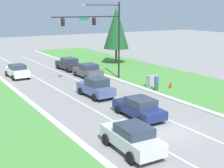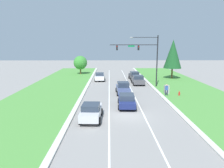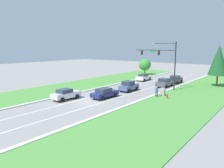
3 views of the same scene
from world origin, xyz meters
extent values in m
plane|color=gray|center=(0.00, 0.00, 0.00)|extent=(160.00, 160.00, 0.00)
cube|color=beige|center=(5.65, 0.00, 0.07)|extent=(0.50, 90.00, 0.15)
cube|color=beige|center=(-5.65, 0.00, 0.07)|extent=(0.50, 90.00, 0.15)
cube|color=#4C8E3D|center=(-10.90, 0.00, 0.04)|extent=(10.00, 90.00, 0.08)
cube|color=white|center=(-1.80, 0.00, 0.00)|extent=(0.14, 81.00, 0.01)
cube|color=white|center=(1.80, 0.00, 0.00)|extent=(0.14, 81.00, 0.01)
cylinder|color=black|center=(6.37, 15.46, 4.38)|extent=(0.20, 0.20, 8.75)
cylinder|color=black|center=(2.35, 15.46, 7.18)|extent=(8.04, 0.12, 0.12)
cube|color=#147042|center=(1.94, 15.46, 6.96)|extent=(1.10, 0.04, 0.28)
cylinder|color=black|center=(4.16, 15.46, 8.40)|extent=(4.42, 0.09, 0.09)
ellipsoid|color=gray|center=(1.94, 15.46, 8.35)|extent=(0.56, 0.28, 0.20)
cube|color=black|center=(3.15, 15.46, 6.68)|extent=(0.28, 0.32, 0.80)
sphere|color=red|center=(3.15, 15.29, 6.91)|extent=(0.16, 0.16, 0.16)
sphere|color=#2D2D2D|center=(3.15, 15.29, 6.68)|extent=(0.16, 0.16, 0.16)
sphere|color=#2D2D2D|center=(3.15, 15.29, 6.44)|extent=(0.16, 0.16, 0.16)
cube|color=black|center=(-0.47, 15.46, 6.68)|extent=(0.28, 0.32, 0.80)
sphere|color=red|center=(-0.47, 15.29, 6.91)|extent=(0.16, 0.16, 0.16)
sphere|color=#2D2D2D|center=(-0.47, 15.29, 6.68)|extent=(0.16, 0.16, 0.16)
sphere|color=#2D2D2D|center=(-0.47, 15.29, 6.44)|extent=(0.16, 0.16, 0.16)
cube|color=silver|center=(-3.54, -1.24, 0.73)|extent=(1.98, 4.48, 0.75)
cube|color=#283342|center=(-3.55, -1.51, 1.37)|extent=(1.70, 2.05, 0.53)
cylinder|color=black|center=(-2.60, 0.09, 0.36)|extent=(0.27, 0.72, 0.72)
cylinder|color=black|center=(-4.36, 0.16, 0.36)|extent=(0.27, 0.72, 0.72)
cylinder|color=black|center=(-2.72, -2.64, 0.36)|extent=(0.27, 0.72, 0.72)
cylinder|color=black|center=(-4.48, -2.57, 0.36)|extent=(0.27, 0.72, 0.72)
cube|color=#4C4C51|center=(3.49, 17.85, 0.69)|extent=(1.97, 4.41, 0.77)
cube|color=#283342|center=(3.49, 17.59, 1.38)|extent=(1.76, 1.99, 0.61)
cylinder|color=black|center=(4.44, 19.22, 0.30)|extent=(0.24, 0.60, 0.60)
cylinder|color=black|center=(2.53, 19.21, 0.30)|extent=(0.24, 0.60, 0.60)
cylinder|color=black|center=(4.45, 16.49, 0.30)|extent=(0.24, 0.60, 0.60)
cylinder|color=black|center=(2.54, 16.48, 0.30)|extent=(0.24, 0.60, 0.60)
cube|color=#475684|center=(0.24, 9.94, 0.73)|extent=(1.94, 4.32, 0.76)
cube|color=#283342|center=(0.25, 9.68, 1.47)|extent=(1.69, 1.97, 0.72)
cylinder|color=black|center=(1.08, 11.29, 0.34)|extent=(0.26, 0.70, 0.69)
cylinder|color=black|center=(-0.68, 11.23, 0.34)|extent=(0.26, 0.70, 0.69)
cylinder|color=black|center=(1.17, 8.65, 0.34)|extent=(0.26, 0.70, 0.69)
cylinder|color=black|center=(-0.60, 8.59, 0.34)|extent=(0.26, 0.70, 0.69)
cube|color=white|center=(-3.72, 22.21, 0.71)|extent=(1.93, 4.47, 0.76)
cube|color=#283342|center=(-3.71, 21.95, 1.35)|extent=(1.68, 2.03, 0.52)
cylinder|color=black|center=(-2.87, 23.61, 0.33)|extent=(0.26, 0.66, 0.66)
cylinder|color=black|center=(-4.64, 23.56, 0.33)|extent=(0.26, 0.66, 0.66)
cylinder|color=black|center=(-2.80, 20.87, 0.33)|extent=(0.26, 0.66, 0.66)
cylinder|color=black|center=(-4.56, 20.82, 0.33)|extent=(0.26, 0.66, 0.66)
cube|color=#28282D|center=(3.46, 23.41, 0.69)|extent=(2.07, 4.64, 0.77)
cube|color=#283342|center=(3.47, 23.13, 1.37)|extent=(1.75, 2.13, 0.59)
cylinder|color=black|center=(4.27, 24.86, 0.30)|extent=(0.27, 0.62, 0.61)
cylinder|color=black|center=(2.49, 24.77, 0.30)|extent=(0.27, 0.62, 0.61)
cylinder|color=black|center=(4.43, 22.05, 0.30)|extent=(0.27, 0.62, 0.61)
cylinder|color=black|center=(2.65, 21.95, 0.30)|extent=(0.27, 0.62, 0.61)
cube|color=navy|center=(0.25, 3.25, 0.63)|extent=(2.00, 4.74, 0.64)
cube|color=#283342|center=(0.24, 2.96, 1.25)|extent=(1.74, 2.16, 0.59)
cylinder|color=black|center=(1.21, 4.67, 0.31)|extent=(0.26, 0.62, 0.62)
cylinder|color=black|center=(-0.61, 4.73, 0.31)|extent=(0.26, 0.62, 0.62)
cylinder|color=black|center=(1.12, 1.77, 0.31)|extent=(0.26, 0.62, 0.62)
cylinder|color=black|center=(-0.70, 1.82, 0.31)|extent=(0.26, 0.62, 0.62)
cube|color=#9E9E99|center=(6.75, 9.96, 0.64)|extent=(0.70, 0.60, 1.29)
cylinder|color=#232842|center=(6.23, 8.58, 0.42)|extent=(0.14, 0.14, 0.84)
cylinder|color=#232842|center=(6.49, 8.55, 0.42)|extent=(0.14, 0.14, 0.84)
cube|color=#2D4C99|center=(6.36, 8.57, 1.14)|extent=(0.40, 0.26, 0.60)
sphere|color=tan|center=(6.36, 8.57, 1.58)|extent=(0.22, 0.22, 0.22)
cylinder|color=red|center=(8.16, 8.48, 0.28)|extent=(0.20, 0.20, 0.55)
sphere|color=red|center=(8.16, 8.48, 0.61)|extent=(0.18, 0.18, 0.18)
cylinder|color=red|center=(8.04, 8.48, 0.30)|extent=(0.10, 0.09, 0.09)
cylinder|color=red|center=(8.28, 8.48, 0.30)|extent=(0.10, 0.09, 0.09)
cylinder|color=brown|center=(11.59, 24.31, 1.15)|extent=(0.32, 0.32, 2.30)
cone|color=#194C23|center=(11.59, 24.31, 5.28)|extent=(3.72, 3.72, 5.95)
cylinder|color=brown|center=(-8.83, 31.71, 0.81)|extent=(0.32, 0.32, 1.62)
sphere|color=#388433|center=(-8.83, 31.71, 2.87)|extent=(3.32, 3.32, 3.32)
camera|label=1|loc=(-13.13, -14.76, 7.91)|focal=50.00mm
camera|label=2|loc=(-1.79, -21.64, 7.21)|focal=35.00mm
camera|label=3|loc=(21.35, -22.09, 7.77)|focal=35.00mm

